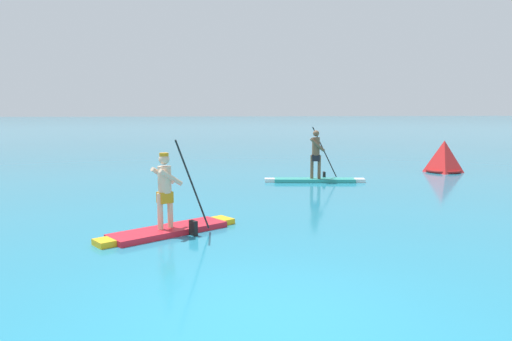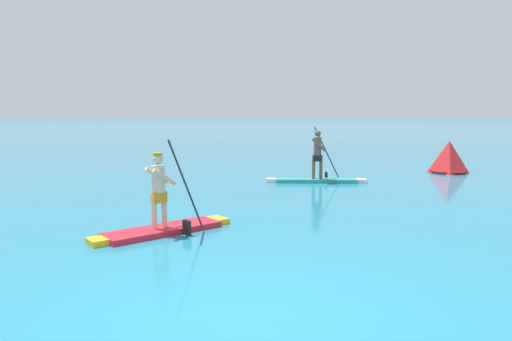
{
  "view_description": "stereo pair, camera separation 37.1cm",
  "coord_description": "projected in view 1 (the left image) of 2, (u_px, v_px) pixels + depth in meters",
  "views": [
    {
      "loc": [
        -1.12,
        -5.16,
        2.41
      ],
      "look_at": [
        1.63,
        8.7,
        0.64
      ],
      "focal_mm": 33.26,
      "sensor_mm": 36.0,
      "label": 1
    },
    {
      "loc": [
        -0.75,
        -5.23,
        2.41
      ],
      "look_at": [
        1.63,
        8.7,
        0.64
      ],
      "focal_mm": 33.26,
      "sensor_mm": 36.0,
      "label": 2
    }
  ],
  "objects": [
    {
      "name": "paddleboarder_mid_center",
      "position": [
        169.0,
        218.0,
        9.36
      ],
      "size": [
        2.8,
        1.88,
        1.92
      ],
      "rotation": [
        0.0,
        0.0,
        0.52
      ],
      "color": "red",
      "rests_on": "ground"
    },
    {
      "name": "paddleboarder_far_right",
      "position": [
        315.0,
        171.0,
        16.22
      ],
      "size": [
        3.42,
        1.13,
        1.9
      ],
      "rotation": [
        0.0,
        0.0,
        -0.21
      ],
      "color": "teal",
      "rests_on": "ground"
    },
    {
      "name": "ground",
      "position": [
        264.0,
        318.0,
        5.54
      ],
      "size": [
        440.0,
        440.0,
        0.0
      ],
      "primitive_type": "plane",
      "color": "teal"
    },
    {
      "name": "race_marker_buoy",
      "position": [
        444.0,
        158.0,
        18.8
      ],
      "size": [
        1.5,
        1.5,
        1.26
      ],
      "color": "red",
      "rests_on": "ground"
    }
  ]
}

